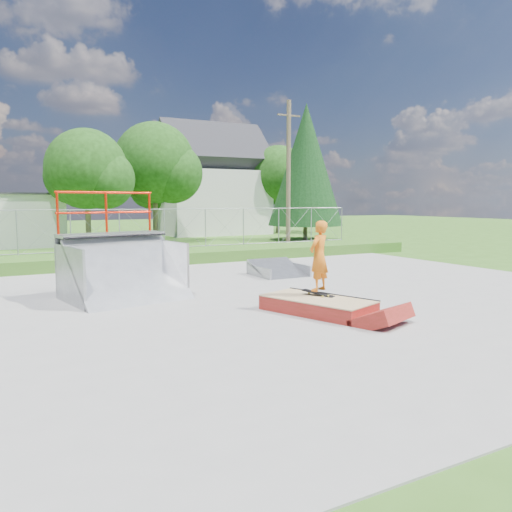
{
  "coord_description": "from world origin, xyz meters",
  "views": [
    {
      "loc": [
        -7.01,
        -11.21,
        2.65
      ],
      "look_at": [
        -0.37,
        1.09,
        1.1
      ],
      "focal_mm": 35.0,
      "sensor_mm": 36.0,
      "label": 1
    }
  ],
  "objects_px": {
    "grind_box": "(317,306)",
    "quarter_pipe": "(125,246)",
    "flat_bank_ramp": "(279,269)",
    "skater": "(319,259)"
  },
  "relations": [
    {
      "from": "grind_box",
      "to": "flat_bank_ramp",
      "type": "bearing_deg",
      "value": 47.96
    },
    {
      "from": "flat_bank_ramp",
      "to": "skater",
      "type": "relative_size",
      "value": 1.06
    },
    {
      "from": "grind_box",
      "to": "flat_bank_ramp",
      "type": "xyz_separation_m",
      "value": [
        2.25,
        5.52,
        0.06
      ]
    },
    {
      "from": "quarter_pipe",
      "to": "flat_bank_ramp",
      "type": "distance_m",
      "value": 6.13
    },
    {
      "from": "flat_bank_ramp",
      "to": "skater",
      "type": "bearing_deg",
      "value": -110.94
    },
    {
      "from": "grind_box",
      "to": "flat_bank_ramp",
      "type": "relative_size",
      "value": 1.62
    },
    {
      "from": "grind_box",
      "to": "quarter_pipe",
      "type": "bearing_deg",
      "value": 112.65
    },
    {
      "from": "quarter_pipe",
      "to": "flat_bank_ramp",
      "type": "xyz_separation_m",
      "value": [
        5.78,
        1.67,
        -1.2
      ]
    },
    {
      "from": "quarter_pipe",
      "to": "flat_bank_ramp",
      "type": "bearing_deg",
      "value": 5.52
    },
    {
      "from": "grind_box",
      "to": "quarter_pipe",
      "type": "distance_m",
      "value": 5.37
    }
  ]
}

